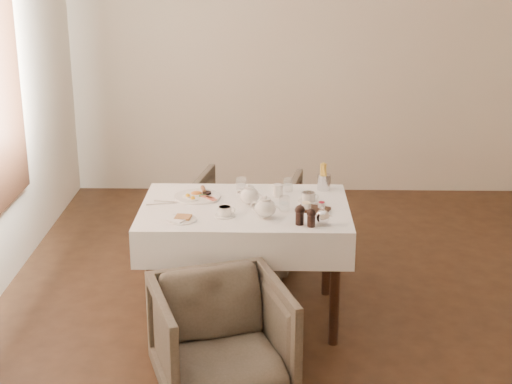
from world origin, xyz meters
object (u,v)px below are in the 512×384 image
at_px(table, 245,224).
at_px(armchair_far, 246,221).
at_px(armchair_near, 221,340).
at_px(teapot_centre, 249,194).
at_px(breakfast_plate, 198,196).

bearing_deg(table, armchair_far, 91.46).
xyz_separation_m(armchair_near, teapot_centre, (0.12, 0.90, 0.51)).
xyz_separation_m(armchair_far, teapot_centre, (0.05, -0.79, 0.48)).
xyz_separation_m(armchair_near, armchair_far, (0.08, 1.69, 0.03)).
xyz_separation_m(table, armchair_near, (-0.10, -0.87, -0.32)).
distance_m(armchair_far, breakfast_plate, 0.84).
relative_size(breakfast_plate, teapot_centre, 1.77).
distance_m(table, armchair_near, 0.93).
bearing_deg(breakfast_plate, armchair_near, -65.46).
distance_m(armchair_near, teapot_centre, 1.04).
bearing_deg(armchair_far, breakfast_plate, 76.91).
bearing_deg(armchair_far, table, 101.42).
bearing_deg(table, teapot_centre, 49.18).
bearing_deg(teapot_centre, armchair_far, 112.37).
distance_m(table, teapot_centre, 0.19).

